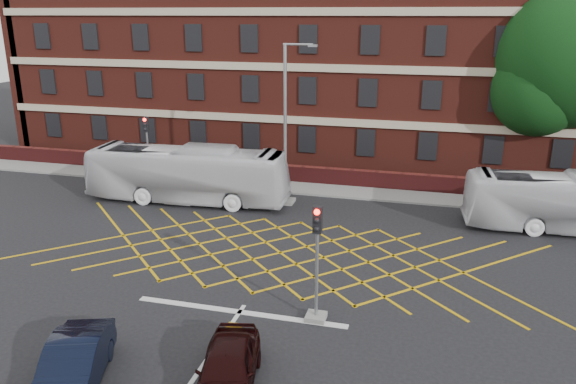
% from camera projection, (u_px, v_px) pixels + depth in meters
% --- Properties ---
extents(ground, '(120.00, 120.00, 0.00)m').
position_uv_depth(ground, '(268.00, 271.00, 23.69)').
color(ground, black).
rests_on(ground, ground).
extents(victorian_building, '(51.00, 12.17, 20.40)m').
position_uv_depth(victorian_building, '(356.00, 49.00, 41.48)').
color(victorian_building, '#5B1F17').
rests_on(victorian_building, ground).
extents(boundary_wall, '(56.00, 0.50, 1.10)m').
position_uv_depth(boundary_wall, '(327.00, 176.00, 35.48)').
color(boundary_wall, '#4C1414').
rests_on(boundary_wall, ground).
extents(far_pavement, '(60.00, 3.00, 0.12)m').
position_uv_depth(far_pavement, '(324.00, 188.00, 34.71)').
color(far_pavement, slate).
rests_on(far_pavement, ground).
extents(box_junction_hatching, '(8.22, 8.22, 0.02)m').
position_uv_depth(box_junction_hatching, '(280.00, 253.00, 25.53)').
color(box_junction_hatching, '#CC990C').
rests_on(box_junction_hatching, ground).
extents(stop_line, '(8.00, 0.30, 0.02)m').
position_uv_depth(stop_line, '(240.00, 312.00, 20.46)').
color(stop_line, silver).
rests_on(stop_line, ground).
extents(bus_left, '(11.72, 3.26, 3.23)m').
position_uv_depth(bus_left, '(187.00, 174.00, 32.08)').
color(bus_left, silver).
rests_on(bus_left, ground).
extents(bus_right, '(10.74, 3.38, 2.94)m').
position_uv_depth(bus_right, '(575.00, 203.00, 27.68)').
color(bus_right, silver).
rests_on(bus_right, ground).
extents(car_navy, '(2.85, 4.58, 1.42)m').
position_uv_depth(car_navy, '(73.00, 366.00, 16.16)').
color(car_navy, black).
rests_on(car_navy, ground).
extents(car_maroon, '(2.44, 4.35, 1.40)m').
position_uv_depth(car_maroon, '(228.00, 368.00, 16.07)').
color(car_maroon, black).
rests_on(car_maroon, ground).
extents(deciduous_tree, '(8.63, 8.63, 12.22)m').
position_uv_depth(deciduous_tree, '(565.00, 67.00, 33.78)').
color(deciduous_tree, black).
rests_on(deciduous_tree, ground).
extents(traffic_light_near, '(0.70, 0.70, 4.27)m').
position_uv_depth(traffic_light_near, '(317.00, 275.00, 19.43)').
color(traffic_light_near, slate).
rests_on(traffic_light_near, ground).
extents(traffic_light_far, '(0.70, 0.70, 4.27)m').
position_uv_depth(traffic_light_far, '(148.00, 156.00, 35.49)').
color(traffic_light_far, slate).
rests_on(traffic_light_far, ground).
extents(street_lamp, '(2.25, 1.00, 8.90)m').
position_uv_depth(street_lamp, '(286.00, 151.00, 31.31)').
color(street_lamp, slate).
rests_on(street_lamp, ground).
extents(direction_signs, '(1.10, 0.16, 2.20)m').
position_uv_depth(direction_signs, '(130.00, 159.00, 36.33)').
color(direction_signs, gray).
rests_on(direction_signs, ground).
extents(utility_cabinet, '(0.43, 0.44, 0.84)m').
position_uv_depth(utility_cabinet, '(233.00, 337.00, 18.12)').
color(utility_cabinet, '#CC900C').
rests_on(utility_cabinet, ground).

